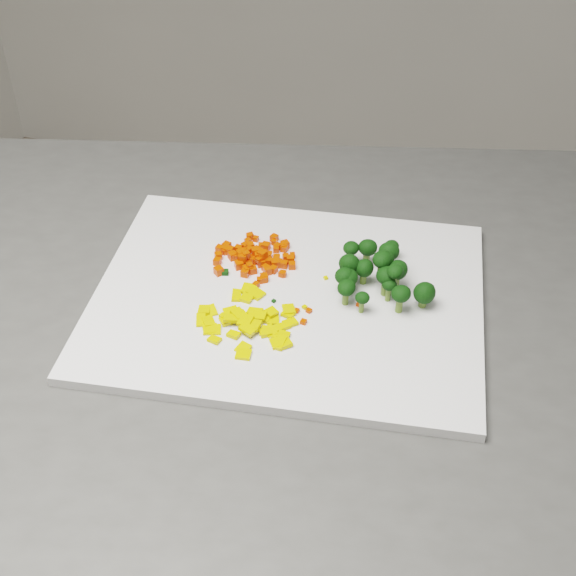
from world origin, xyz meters
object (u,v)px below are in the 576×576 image
(counter_block, at_px, (323,530))
(pepper_pile, at_px, (250,314))
(cutting_board, at_px, (288,298))
(carrot_pile, at_px, (255,252))
(broccoli_pile, at_px, (382,267))

(counter_block, distance_m, pepper_pile, 0.48)
(cutting_board, bearing_deg, pepper_pile, -117.28)
(cutting_board, distance_m, pepper_pile, 0.06)
(carrot_pile, bearing_deg, broccoli_pile, 0.36)
(counter_block, distance_m, cutting_board, 0.46)
(counter_block, height_order, broccoli_pile, broccoli_pile)
(counter_block, height_order, carrot_pile, carrot_pile)
(cutting_board, distance_m, broccoli_pile, 0.12)
(cutting_board, distance_m, carrot_pile, 0.08)
(counter_block, xyz_separation_m, broccoli_pile, (0.04, 0.05, 0.49))
(counter_block, relative_size, pepper_pile, 9.43)
(cutting_board, xyz_separation_m, broccoli_pile, (0.10, 0.05, 0.03))
(pepper_pile, height_order, broccoli_pile, broccoli_pile)
(counter_block, distance_m, carrot_pile, 0.49)
(cutting_board, height_order, carrot_pile, carrot_pile)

